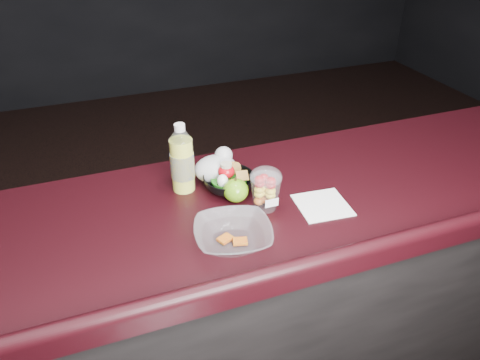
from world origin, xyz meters
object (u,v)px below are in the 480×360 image
(snack_bowl, at_px, (228,181))
(lemonade_bottle, at_px, (182,163))
(fruit_cup, at_px, (266,188))
(takeout_bowl, at_px, (233,235))
(green_apple, at_px, (236,190))

(snack_bowl, bearing_deg, lemonade_bottle, 157.85)
(lemonade_bottle, relative_size, snack_bowl, 1.30)
(lemonade_bottle, xyz_separation_m, fruit_cup, (0.21, -0.20, -0.03))
(lemonade_bottle, height_order, takeout_bowl, lemonade_bottle)
(snack_bowl, bearing_deg, takeout_bowl, -106.62)
(lemonade_bottle, xyz_separation_m, takeout_bowl, (0.06, -0.33, -0.07))
(fruit_cup, distance_m, takeout_bowl, 0.21)
(lemonade_bottle, bearing_deg, snack_bowl, -22.15)
(fruit_cup, relative_size, snack_bowl, 0.78)
(green_apple, bearing_deg, snack_bowl, 90.28)
(lemonade_bottle, relative_size, takeout_bowl, 0.92)
(takeout_bowl, bearing_deg, lemonade_bottle, 100.35)
(lemonade_bottle, distance_m, takeout_bowl, 0.34)
(fruit_cup, height_order, green_apple, fruit_cup)
(lemonade_bottle, bearing_deg, fruit_cup, -42.74)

